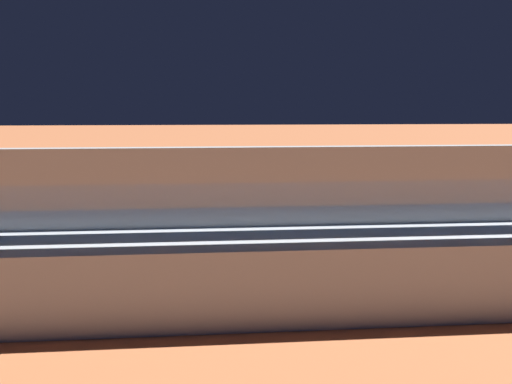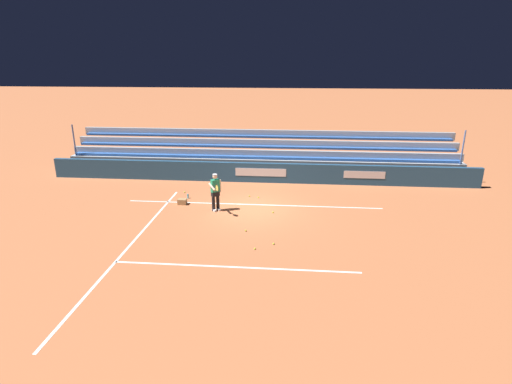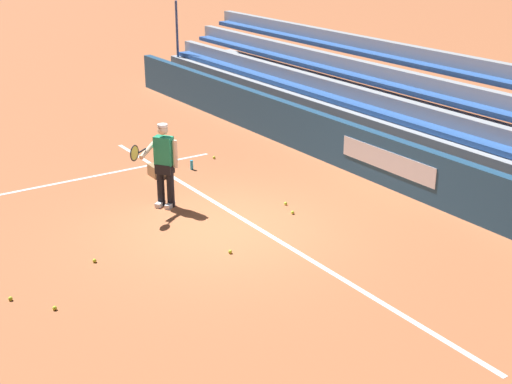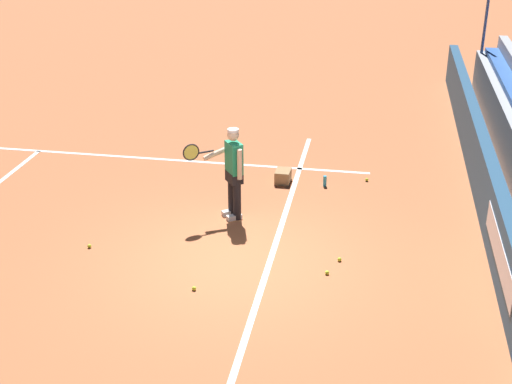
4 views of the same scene
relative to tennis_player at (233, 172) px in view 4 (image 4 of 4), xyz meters
name	(u,v)px [view 4 (image 4 of 4)]	position (x,y,z in m)	size (l,w,h in m)	color
ground_plane	(239,261)	(-1.60, -0.43, -0.89)	(160.00, 160.00, 0.00)	#B7663D
court_baseline_white	(269,264)	(-1.60, -0.93, -0.89)	(12.00, 0.10, 0.01)	white
court_sideline_white	(101,155)	(2.51, 3.57, -0.89)	(0.10, 12.00, 0.01)	white
back_wall_sponsor_board	(506,254)	(-1.61, -4.58, -0.34)	(23.68, 0.25, 1.10)	navy
tennis_player	(233,172)	(0.00, 0.00, 0.00)	(0.62, 1.05, 1.71)	black
ball_box_cardboard	(283,176)	(1.74, -0.68, -0.76)	(0.40, 0.30, 0.26)	#A87F51
tennis_ball_far_left	(89,246)	(-1.61, 2.16, -0.86)	(0.07, 0.07, 0.07)	#CCE533
tennis_ball_far_right	(367,180)	(2.09, -2.38, -0.86)	(0.07, 0.07, 0.07)	#CCE533
tennis_ball_stray_back	(194,288)	(-2.59, 0.07, -0.86)	(0.07, 0.07, 0.07)	#CCE533
tennis_ball_toward_net	(327,273)	(-1.77, -1.89, -0.86)	(0.07, 0.07, 0.07)	#CCE533
tennis_ball_by_box	(340,259)	(-1.31, -2.06, -0.86)	(0.07, 0.07, 0.07)	#CCE533
water_bottle	(325,181)	(1.69, -1.55, -0.78)	(0.07, 0.07, 0.22)	#33B2E5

